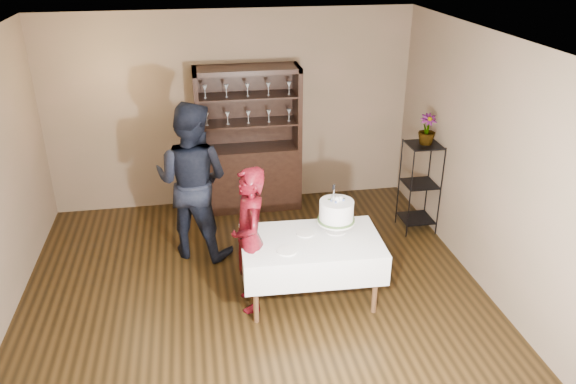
# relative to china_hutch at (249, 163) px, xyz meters

# --- Properties ---
(floor) EXTENTS (5.00, 5.00, 0.00)m
(floor) POSITION_rel_china_hutch_xyz_m (-0.20, -2.25, -0.66)
(floor) COLOR black
(floor) RESTS_ON ground
(ceiling) EXTENTS (5.00, 5.00, 0.00)m
(ceiling) POSITION_rel_china_hutch_xyz_m (-0.20, -2.25, 2.04)
(ceiling) COLOR white
(ceiling) RESTS_ON back_wall
(back_wall) EXTENTS (5.00, 0.02, 2.70)m
(back_wall) POSITION_rel_china_hutch_xyz_m (-0.20, 0.25, 0.69)
(back_wall) COLOR brown
(back_wall) RESTS_ON floor
(wall_right) EXTENTS (0.02, 5.00, 2.70)m
(wall_right) POSITION_rel_china_hutch_xyz_m (2.30, -2.25, 0.69)
(wall_right) COLOR brown
(wall_right) RESTS_ON floor
(china_hutch) EXTENTS (1.40, 0.48, 2.00)m
(china_hutch) POSITION_rel_china_hutch_xyz_m (0.00, 0.00, 0.00)
(china_hutch) COLOR black
(china_hutch) RESTS_ON floor
(plant_etagere) EXTENTS (0.42, 0.42, 1.20)m
(plant_etagere) POSITION_rel_china_hutch_xyz_m (2.08, -1.05, -0.01)
(plant_etagere) COLOR black
(plant_etagere) RESTS_ON floor
(cake_table) EXTENTS (1.48, 0.95, 0.72)m
(cake_table) POSITION_rel_china_hutch_xyz_m (0.38, -2.33, -0.12)
(cake_table) COLOR white
(cake_table) RESTS_ON floor
(woman) EXTENTS (0.40, 0.59, 1.56)m
(woman) POSITION_rel_china_hutch_xyz_m (-0.25, -2.33, 0.11)
(woman) COLOR #33040D
(woman) RESTS_ON floor
(man) EXTENTS (1.14, 1.05, 1.90)m
(man) POSITION_rel_china_hutch_xyz_m (-0.79, -1.14, 0.29)
(man) COLOR black
(man) RESTS_ON floor
(cake) EXTENTS (0.47, 0.47, 0.55)m
(cake) POSITION_rel_china_hutch_xyz_m (0.67, -2.20, 0.27)
(cake) COLOR white
(cake) RESTS_ON cake_table
(plate_near) EXTENTS (0.21, 0.21, 0.01)m
(plate_near) POSITION_rel_china_hutch_xyz_m (0.09, -2.52, 0.06)
(plate_near) COLOR white
(plate_near) RESTS_ON cake_table
(plate_far) EXTENTS (0.22, 0.22, 0.01)m
(plate_far) POSITION_rel_china_hutch_xyz_m (0.34, -2.20, 0.06)
(plate_far) COLOR white
(plate_far) RESTS_ON cake_table
(potted_plant) EXTENTS (0.22, 0.22, 0.38)m
(potted_plant) POSITION_rel_china_hutch_xyz_m (2.10, -1.05, 0.71)
(potted_plant) COLOR #446430
(potted_plant) RESTS_ON plant_etagere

